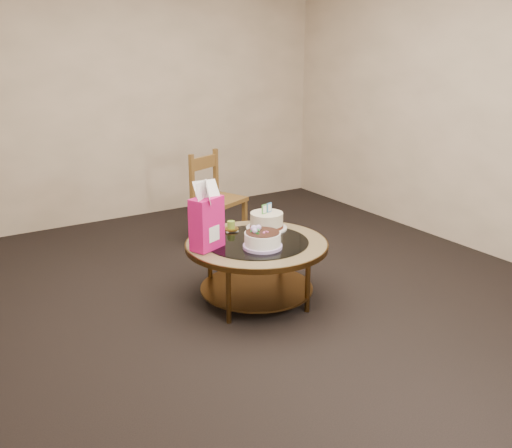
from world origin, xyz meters
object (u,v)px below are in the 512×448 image
cream_cake (267,221)px  dining_chair (216,198)px  decorated_cake (262,241)px  coffee_table (257,252)px  gift_bag (207,216)px

cream_cake → dining_chair: (0.13, 1.05, -0.09)m
decorated_cake → cream_cake: cream_cake is taller
decorated_cake → coffee_table: bearing=74.2°
coffee_table → dining_chair: 1.30m
coffee_table → gift_bag: 0.48m
decorated_cake → gift_bag: gift_bag is taller
decorated_cake → cream_cake: bearing=52.8°
coffee_table → gift_bag: gift_bag is taller
decorated_cake → cream_cake: size_ratio=0.88×
decorated_cake → dining_chair: size_ratio=0.32×
decorated_cake → cream_cake: 0.42m
gift_bag → dining_chair: (0.70, 1.19, -0.26)m
cream_cake → dining_chair: size_ratio=0.36×
gift_bag → decorated_cake: bearing=-53.7°
coffee_table → dining_chair: (0.34, 1.25, 0.05)m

